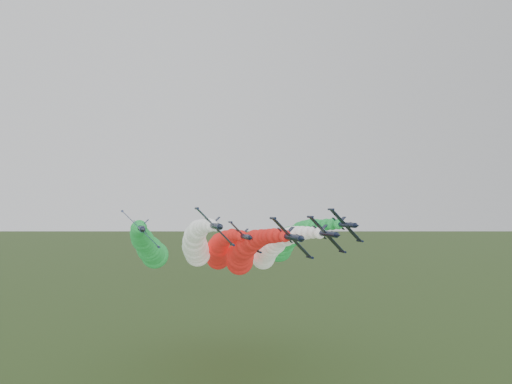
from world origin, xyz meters
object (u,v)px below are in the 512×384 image
jet_inner_right (270,250)px  jet_outer_right (286,243)px  jet_lead (243,253)px  jet_inner_left (196,245)px  jet_outer_left (149,247)px  jet_trail (219,250)px

jet_inner_right → jet_outer_right: jet_outer_right is taller
jet_inner_right → jet_lead: bearing=-144.4°
jet_inner_left → jet_outer_left: (-12.68, 6.61, -0.80)m
jet_lead → jet_trail: 26.29m
jet_lead → jet_outer_right: size_ratio=1.00×
jet_inner_right → jet_outer_right: size_ratio=1.00×
jet_outer_left → jet_outer_right: (41.94, 0.27, 0.31)m
jet_outer_right → jet_trail: size_ratio=0.99×
jet_inner_left → jet_outer_right: 30.06m
jet_inner_right → jet_outer_left: (-33.79, 8.98, 0.76)m
jet_lead → jet_outer_right: (17.91, 16.22, 1.35)m
jet_inner_left → jet_outer_right: size_ratio=1.00×
jet_outer_left → jet_trail: (22.88, 10.28, -2.29)m
jet_inner_right → jet_trail: jet_inner_right is taller
jet_inner_right → jet_outer_right: 12.37m
jet_lead → jet_outer_right: 24.20m
jet_trail → jet_inner_left: bearing=-121.2°
jet_lead → jet_inner_left: jet_inner_left is taller
jet_lead → jet_outer_left: jet_outer_left is taller
jet_lead → jet_trail: size_ratio=1.00×
jet_outer_left → jet_lead: bearing=-33.6°
jet_lead → jet_inner_left: 14.82m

